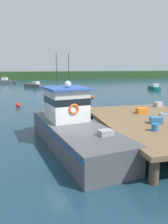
{
  "coord_description": "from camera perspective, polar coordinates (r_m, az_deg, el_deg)",
  "views": [
    {
      "loc": [
        -1.94,
        -10.38,
        4.11
      ],
      "look_at": [
        1.2,
        2.07,
        1.4
      ],
      "focal_mm": 34.98,
      "sensor_mm": 36.0,
      "label": 1
    }
  ],
  "objects": [
    {
      "name": "crate_single_far",
      "position": [
        16.87,
        18.72,
        1.93
      ],
      "size": [
        0.7,
        0.6,
        0.33
      ],
      "primitive_type": "cube",
      "rotation": [
        0.0,
        0.0,
        0.3
      ],
      "color": "#9E9EA3",
      "rests_on": "dock"
    },
    {
      "name": "far_shoreline",
      "position": [
        72.46,
        -12.77,
        9.33
      ],
      "size": [
        120.0,
        8.0,
        2.4
      ],
      "primitive_type": "cube",
      "color": "#284723",
      "rests_on": "ground"
    },
    {
      "name": "mooring_buoy_outer",
      "position": [
        28.39,
        2.28,
        3.97
      ],
      "size": [
        0.38,
        0.38,
        0.38
      ],
      "primitive_type": "sphere",
      "color": "#EA5B19",
      "rests_on": "ground"
    },
    {
      "name": "dock",
      "position": [
        12.74,
        18.3,
        -2.49
      ],
      "size": [
        6.0,
        9.0,
        1.2
      ],
      "color": "#4C3D2D",
      "rests_on": "ground"
    },
    {
      "name": "moored_boat_outer_mooring",
      "position": [
        55.55,
        -20.35,
        7.46
      ],
      "size": [
        5.87,
        2.53,
        1.47
      ],
      "color": "#4C4C51",
      "rests_on": "ground"
    },
    {
      "name": "crate_stack_mid_dock",
      "position": [
        11.9,
        18.34,
        -2.05
      ],
      "size": [
        0.71,
        0.61,
        0.33
      ],
      "primitive_type": "cube",
      "rotation": [
        0.0,
        0.0,
        -0.33
      ],
      "color": "#3370B2",
      "rests_on": "dock"
    },
    {
      "name": "ground_plane",
      "position": [
        11.33,
        -3.37,
        -9.37
      ],
      "size": [
        200.0,
        200.0,
        0.0
      ],
      "primitive_type": "plane",
      "color": "#193847"
    },
    {
      "name": "moored_boat_near_channel",
      "position": [
        43.71,
        -12.73,
        6.78
      ],
      "size": [
        4.23,
        3.83,
        1.21
      ],
      "color": "#4C4C51",
      "rests_on": "ground"
    },
    {
      "name": "crate_stack_near_edge",
      "position": [
        14.16,
        14.78,
        0.34
      ],
      "size": [
        0.63,
        0.48,
        0.33
      ],
      "primitive_type": "cube",
      "rotation": [
        0.0,
        0.0,
        -0.07
      ],
      "color": "orange",
      "rests_on": "dock"
    },
    {
      "name": "mooring_buoy_inshore",
      "position": [
        33.89,
        -1.71,
        5.24
      ],
      "size": [
        0.35,
        0.35,
        0.35
      ],
      "primitive_type": "sphere",
      "color": "#EA5B19",
      "rests_on": "ground"
    },
    {
      "name": "moored_boat_far_right",
      "position": [
        40.24,
        17.98,
        6.02
      ],
      "size": [
        1.82,
        4.39,
        1.1
      ],
      "color": "#196B5B",
      "rests_on": "ground"
    },
    {
      "name": "crate_single_by_cleat",
      "position": [
        13.08,
        20.49,
        -0.97
      ],
      "size": [
        0.7,
        0.59,
        0.33
      ],
      "primitive_type": "cube",
      "rotation": [
        0.0,
        0.0,
        -0.28
      ],
      "color": "#9E9EA3",
      "rests_on": "dock"
    },
    {
      "name": "main_fishing_boat",
      "position": [
        11.62,
        -3.52,
        -3.6
      ],
      "size": [
        3.9,
        9.97,
        4.8
      ],
      "color": "#4C4C51",
      "rests_on": "ground"
    },
    {
      "name": "mooring_buoy_spare_mooring",
      "position": [
        23.13,
        -16.85,
        1.75
      ],
      "size": [
        0.47,
        0.47,
        0.47
      ],
      "primitive_type": "sphere",
      "color": "red",
      "rests_on": "ground"
    },
    {
      "name": "bait_bucket",
      "position": [
        10.51,
        18.03,
        -3.8
      ],
      "size": [
        0.32,
        0.32,
        0.34
      ],
      "primitive_type": "cylinder",
      "color": "#2866B2",
      "rests_on": "dock"
    }
  ]
}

